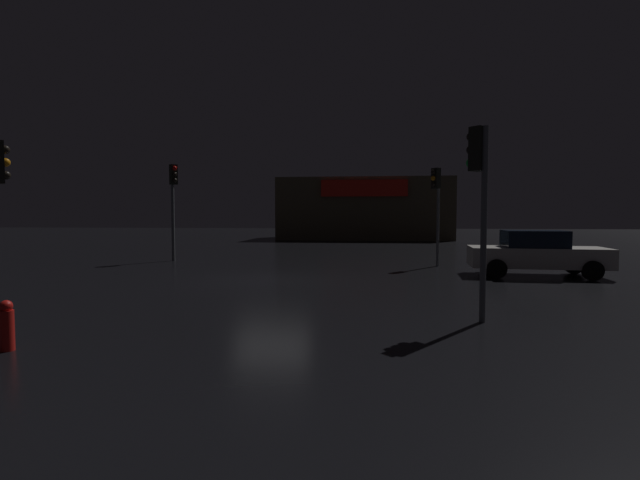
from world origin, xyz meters
TOP-DOWN VIEW (x-y plane):
  - ground_plane at (0.00, 0.00)m, footprint 120.00×120.00m
  - store_building at (2.72, 28.05)m, footprint 15.19×7.67m
  - traffic_signal_opposite at (-5.95, 5.93)m, footprint 0.42×0.42m
  - traffic_signal_cross_left at (6.02, 4.86)m, footprint 0.43×0.41m
  - traffic_signal_cross_right at (5.46, -5.53)m, footprint 0.42×0.42m
  - car_near at (9.14, 2.01)m, footprint 4.71×2.31m
  - fire_hydrant at (-2.51, -8.52)m, footprint 0.22×0.22m

SIDE VIEW (x-z plane):
  - ground_plane at x=0.00m, z-range 0.00..0.00m
  - fire_hydrant at x=-2.51m, z-range -0.01..0.81m
  - car_near at x=9.14m, z-range 0.01..1.64m
  - store_building at x=2.72m, z-range 0.01..5.42m
  - traffic_signal_cross_right at x=5.46m, z-range 0.95..4.90m
  - traffic_signal_cross_left at x=6.02m, z-range 1.02..5.16m
  - traffic_signal_opposite at x=-5.95m, z-range 0.91..5.45m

